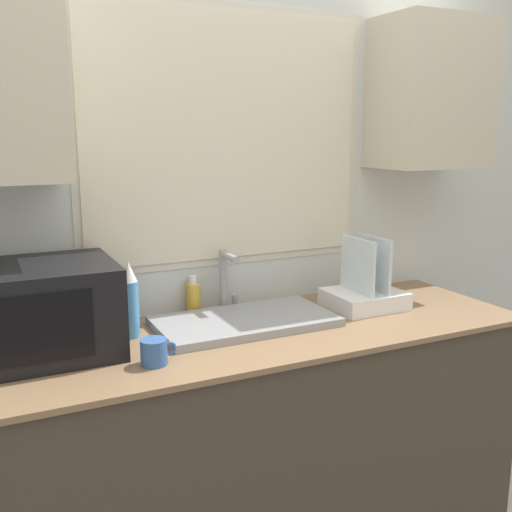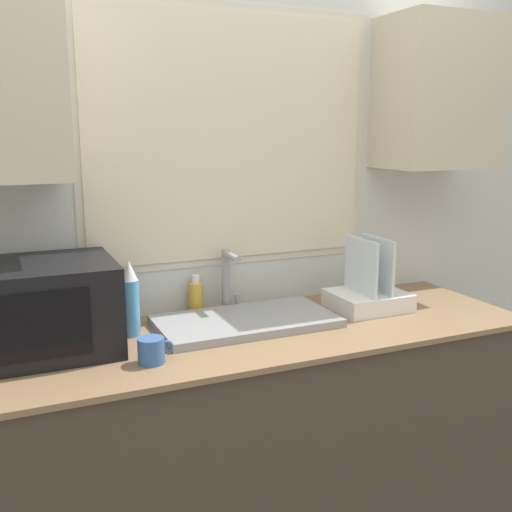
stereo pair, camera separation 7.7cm
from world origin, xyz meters
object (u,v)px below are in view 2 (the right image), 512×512
(faucet, at_px, (228,276))
(dish_rack, at_px, (368,294))
(spray_bottle, at_px, (130,300))
(soap_bottle, at_px, (196,297))
(microwave, at_px, (48,307))
(mug_near_sink, at_px, (152,350))

(faucet, distance_m, dish_rack, 0.57)
(spray_bottle, distance_m, soap_bottle, 0.34)
(microwave, xyz_separation_m, spray_bottle, (0.27, 0.04, -0.02))
(faucet, bearing_deg, mug_near_sink, -135.17)
(microwave, bearing_deg, dish_rack, -1.40)
(dish_rack, distance_m, spray_bottle, 0.95)
(faucet, height_order, mug_near_sink, faucet)
(dish_rack, bearing_deg, faucet, 159.71)
(spray_bottle, height_order, soap_bottle, spray_bottle)
(spray_bottle, relative_size, mug_near_sink, 2.37)
(microwave, bearing_deg, spray_bottle, 7.33)
(microwave, distance_m, mug_near_sink, 0.38)
(faucet, height_order, dish_rack, dish_rack)
(soap_bottle, height_order, mug_near_sink, soap_bottle)
(faucet, xyz_separation_m, microwave, (-0.69, -0.17, 0.00))
(faucet, xyz_separation_m, soap_bottle, (-0.12, 0.03, -0.08))
(faucet, height_order, spray_bottle, spray_bottle)
(microwave, xyz_separation_m, soap_bottle, (0.57, 0.20, -0.08))
(dish_rack, xyz_separation_m, mug_near_sink, (-0.94, -0.22, -0.02))
(spray_bottle, bearing_deg, faucet, 17.37)
(dish_rack, height_order, spray_bottle, dish_rack)
(faucet, xyz_separation_m, mug_near_sink, (-0.41, -0.41, -0.10))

